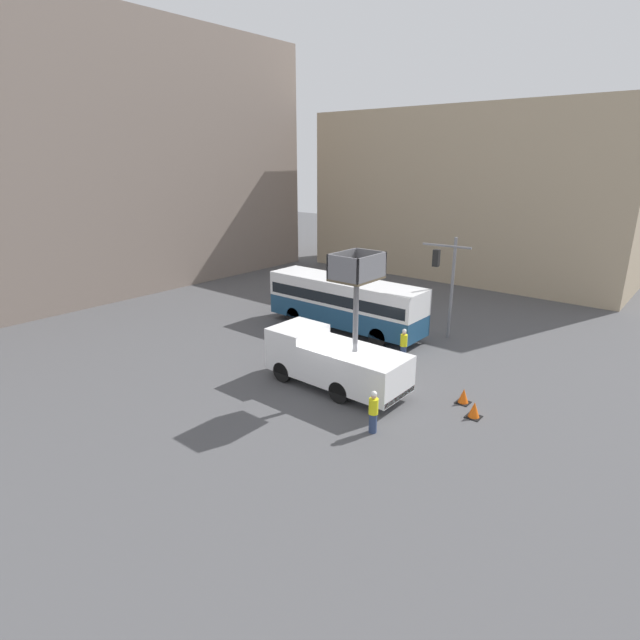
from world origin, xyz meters
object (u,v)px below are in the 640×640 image
object	(u,v)px
traffic_light_pole	(447,275)
road_worker_directing	(404,345)
city_bus	(345,301)
traffic_cone_near_truck	(474,410)
road_worker_near_truck	(373,412)
traffic_cone_mid_road	(463,396)
utility_truck	(334,358)

from	to	relation	value
traffic_light_pole	road_worker_directing	world-z (taller)	traffic_light_pole
city_bus	traffic_cone_near_truck	world-z (taller)	city_bus
city_bus	road_worker_near_truck	world-z (taller)	city_bus
traffic_cone_near_truck	traffic_cone_mid_road	distance (m)	1.30
utility_truck	traffic_cone_near_truck	size ratio (longest dim) A/B	9.87
road_worker_near_truck	traffic_cone_mid_road	size ratio (longest dim) A/B	2.64
traffic_light_pole	traffic_cone_near_truck	xyz separation A→B (m)	(-7.34, -5.13, -3.75)
utility_truck	traffic_cone_mid_road	xyz separation A→B (m)	(2.36, -5.47, -1.15)
road_worker_directing	traffic_cone_mid_road	bearing A→B (deg)	118.56
traffic_light_pole	utility_truck	bearing A→B (deg)	171.97
utility_truck	traffic_cone_mid_road	world-z (taller)	utility_truck
road_worker_directing	traffic_cone_near_truck	distance (m)	6.60
traffic_cone_near_truck	traffic_cone_mid_road	bearing A→B (deg)	43.56
utility_truck	traffic_cone_near_truck	xyz separation A→B (m)	(1.42, -6.37, -1.14)
utility_truck	traffic_light_pole	size ratio (longest dim) A/B	1.14
road_worker_directing	utility_truck	bearing A→B (deg)	48.52
road_worker_directing	traffic_cone_near_truck	xyz separation A→B (m)	(-3.56, -5.53, -0.55)
utility_truck	city_bus	xyz separation A→B (m)	(6.96, 4.61, 0.45)
utility_truck	traffic_light_pole	distance (m)	9.23
traffic_light_pole	road_worker_near_truck	size ratio (longest dim) A/B	3.39
utility_truck	traffic_light_pole	xyz separation A→B (m)	(8.76, -1.24, 2.61)
city_bus	utility_truck	bearing A→B (deg)	137.04
traffic_light_pole	road_worker_directing	xyz separation A→B (m)	(-3.78, 0.40, -3.20)
city_bus	road_worker_directing	size ratio (longest dim) A/B	5.93
utility_truck	road_worker_directing	xyz separation A→B (m)	(4.98, -0.84, -0.59)
road_worker_directing	traffic_cone_near_truck	world-z (taller)	road_worker_directing
traffic_light_pole	traffic_cone_near_truck	distance (m)	9.71
city_bus	traffic_cone_near_truck	distance (m)	12.40
road_worker_near_truck	city_bus	bearing A→B (deg)	-159.09
traffic_light_pole	traffic_cone_near_truck	size ratio (longest dim) A/B	8.67
traffic_cone_near_truck	traffic_light_pole	bearing A→B (deg)	34.94
traffic_light_pole	road_worker_directing	bearing A→B (deg)	174.02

